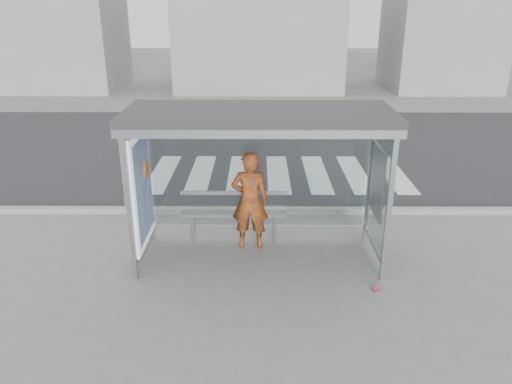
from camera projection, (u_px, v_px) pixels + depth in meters
ground at (259, 258)px, 8.75m from camera, size 80.00×80.00×0.00m
road at (259, 147)px, 15.28m from camera, size 30.00×10.00×0.01m
curb at (259, 210)px, 10.55m from camera, size 30.00×0.18×0.12m
crosswalk at (278, 174)px, 12.95m from camera, size 6.55×3.00×0.00m
bus_shelter at (236, 148)px, 8.10m from camera, size 4.25×1.65×2.62m
building_left at (56, 26)px, 24.50m from camera, size 6.00×5.00×6.00m
building_center at (259, 37)px, 24.63m from camera, size 8.00×5.00×5.00m
building_right at (444, 15)px, 24.23m from camera, size 5.00×5.00×7.00m
person at (250, 201)px, 8.83m from camera, size 0.68×0.46×1.81m
bench at (234, 214)px, 9.09m from camera, size 1.93×0.24×0.99m
soda_can at (376, 288)px, 7.75m from camera, size 0.15×0.13×0.07m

